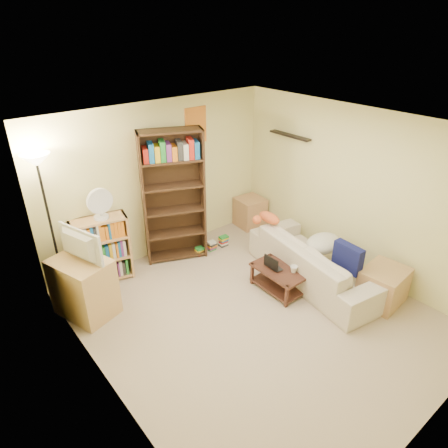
% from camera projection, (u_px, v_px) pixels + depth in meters
% --- Properties ---
extents(room, '(4.50, 4.54, 2.52)m').
position_uv_depth(room, '(259.00, 206.00, 4.63)').
color(room, tan).
rests_on(room, ground).
extents(sofa, '(2.54, 1.60, 0.66)m').
position_uv_depth(sofa, '(316.00, 261.00, 5.94)').
color(sofa, beige).
rests_on(sofa, ground).
extents(navy_pillow, '(0.16, 0.44, 0.39)m').
position_uv_depth(navy_pillow, '(348.00, 258.00, 5.48)').
color(navy_pillow, '#11164E').
rests_on(navy_pillow, sofa).
extents(cream_blanket, '(0.61, 0.43, 0.26)m').
position_uv_depth(cream_blanket, '(323.00, 243.00, 5.95)').
color(cream_blanket, beige).
rests_on(cream_blanket, sofa).
extents(tabby_cat, '(0.52, 0.25, 0.18)m').
position_uv_depth(tabby_cat, '(267.00, 218.00, 6.29)').
color(tabby_cat, orange).
rests_on(tabby_cat, sofa).
extents(coffee_table, '(0.45, 0.80, 0.35)m').
position_uv_depth(coffee_table, '(278.00, 277.00, 5.77)').
color(coffee_table, '#4A261C').
rests_on(coffee_table, ground).
extents(laptop, '(0.35, 0.27, 0.02)m').
position_uv_depth(laptop, '(276.00, 266.00, 5.78)').
color(laptop, black).
rests_on(laptop, coffee_table).
extents(laptop_screen, '(0.01, 0.26, 0.18)m').
position_uv_depth(laptop_screen, '(271.00, 263.00, 5.67)').
color(laptop_screen, white).
rests_on(laptop_screen, laptop).
extents(mug, '(0.19, 0.19, 0.10)m').
position_uv_depth(mug, '(294.00, 269.00, 5.63)').
color(mug, white).
rests_on(mug, coffee_table).
extents(tv_remote, '(0.08, 0.15, 0.02)m').
position_uv_depth(tv_remote, '(270.00, 259.00, 5.94)').
color(tv_remote, black).
rests_on(tv_remote, coffee_table).
extents(tv_stand, '(0.75, 0.89, 0.82)m').
position_uv_depth(tv_stand, '(84.00, 287.00, 5.25)').
color(tv_stand, tan).
rests_on(tv_stand, ground).
extents(television, '(0.80, 0.52, 0.43)m').
position_uv_depth(television, '(76.00, 246.00, 4.96)').
color(television, black).
rests_on(television, tv_stand).
extents(tall_bookshelf, '(1.01, 0.67, 2.13)m').
position_uv_depth(tall_bookshelf, '(173.00, 194.00, 6.17)').
color(tall_bookshelf, '#3C2517').
rests_on(tall_bookshelf, ground).
extents(short_bookshelf, '(0.85, 0.49, 1.03)m').
position_uv_depth(short_bookshelf, '(102.00, 250.00, 5.88)').
color(short_bookshelf, tan).
rests_on(short_bookshelf, ground).
extents(desk_fan, '(0.37, 0.21, 0.46)m').
position_uv_depth(desk_fan, '(100.00, 204.00, 5.53)').
color(desk_fan, white).
rests_on(desk_fan, short_bookshelf).
extents(floor_lamp, '(0.36, 0.36, 2.11)m').
position_uv_depth(floor_lamp, '(42.00, 187.00, 4.99)').
color(floor_lamp, black).
rests_on(floor_lamp, ground).
extents(side_table, '(0.52, 0.52, 0.55)m').
position_uv_depth(side_table, '(250.00, 212.00, 7.56)').
color(side_table, tan).
rests_on(side_table, ground).
extents(end_cabinet, '(0.67, 0.58, 0.52)m').
position_uv_depth(end_cabinet, '(383.00, 286.00, 5.52)').
color(end_cabinet, tan).
rests_on(end_cabinet, ground).
extents(book_stacks, '(0.64, 0.15, 0.19)m').
position_uv_depth(book_stacks, '(213.00, 245.00, 6.84)').
color(book_stacks, red).
rests_on(book_stacks, ground).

